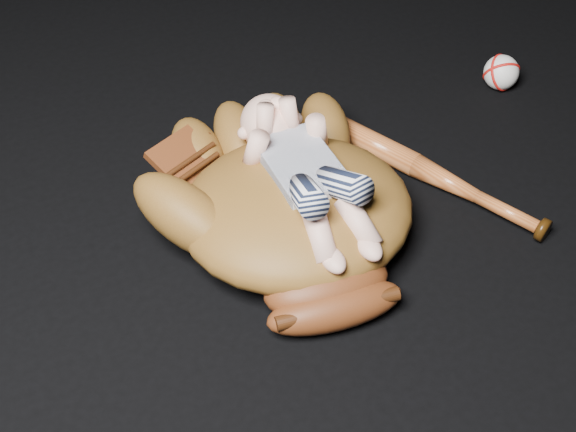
% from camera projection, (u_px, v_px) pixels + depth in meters
% --- Properties ---
extents(baseball_glove, '(0.55, 0.60, 0.17)m').
position_uv_depth(baseball_glove, '(296.00, 201.00, 1.26)').
color(baseball_glove, '#5C3813').
rests_on(baseball_glove, ground).
extents(newborn_baby, '(0.19, 0.38, 0.15)m').
position_uv_depth(newborn_baby, '(309.00, 174.00, 1.23)').
color(newborn_baby, '#ECAF98').
rests_on(newborn_baby, baseball_glove).
extents(baseball_bat, '(0.21, 0.45, 0.04)m').
position_uv_depth(baseball_bat, '(428.00, 172.00, 1.41)').
color(baseball_bat, '#A34D1F').
rests_on(baseball_bat, ground).
extents(baseball, '(0.07, 0.07, 0.07)m').
position_uv_depth(baseball, '(501.00, 72.00, 1.61)').
color(baseball, white).
rests_on(baseball, ground).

